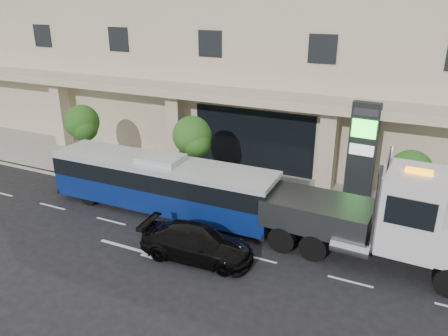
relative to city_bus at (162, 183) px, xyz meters
The scene contains 11 objects.
ground 2.83m from the city_bus, 17.00° to the right, with size 120.00×120.00×0.00m, color black.
sidewalk 5.09m from the city_bus, 62.52° to the left, with size 120.00×6.00×0.15m, color gray.
curb 3.01m from the city_bus, 30.36° to the left, with size 120.00×0.30×0.15m, color gray.
convention_center 17.10m from the city_bus, 81.34° to the left, with size 60.00×17.60×20.00m.
tree_left 8.40m from the city_bus, 159.41° to the left, with size 2.27×2.20×4.22m.
tree_mid 3.36m from the city_bus, 84.71° to the left, with size 2.28×2.20×4.38m.
tree_right 12.21m from the city_bus, 13.87° to the left, with size 2.10×2.00×4.04m.
city_bus is the anchor object (origin of this frame).
tow_truck 11.12m from the city_bus, ahead, with size 10.77×3.08×4.90m.
black_sedan 5.09m from the city_bus, 40.31° to the right, with size 2.04×5.03×1.46m, color black.
signage_pylon 10.55m from the city_bus, 27.47° to the left, with size 1.44×0.61×5.66m.
Camera 1 is at (9.62, -16.94, 10.67)m, focal length 35.00 mm.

